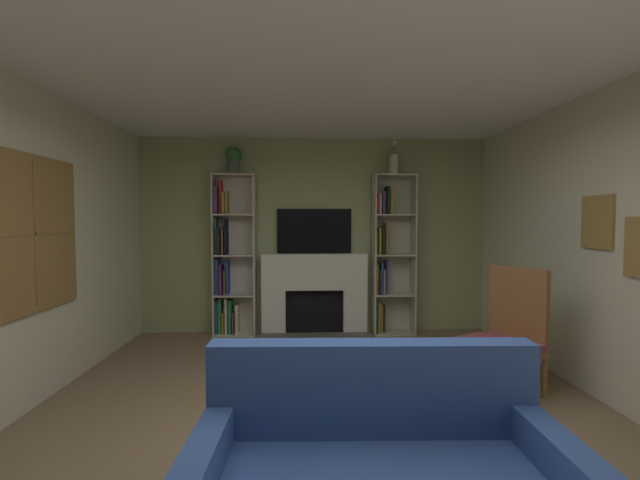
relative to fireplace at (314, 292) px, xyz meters
name	(u,v)px	position (x,y,z in m)	size (l,w,h in m)	color
ground_plane	(328,460)	(0.00, -3.13, -0.58)	(7.76, 7.76, 0.00)	#856B4F
wall_back_accent	(314,235)	(0.00, 0.14, 0.78)	(4.98, 0.06, 2.73)	#9BA874
ceiling	(329,32)	(0.00, -3.13, 2.17)	(4.98, 6.59, 0.06)	white
fireplace	(314,292)	(0.00, 0.00, 0.00)	(1.56, 0.50, 1.11)	white
tv	(314,231)	(0.00, 0.08, 0.84)	(1.04, 0.06, 0.62)	black
bookshelf_left	(230,261)	(-1.16, 0.00, 0.43)	(0.57, 0.28, 2.21)	beige
bookshelf_right	(388,255)	(1.03, -0.02, 0.52)	(0.57, 0.33, 2.21)	beige
potted_plant	(234,159)	(-1.10, -0.04, 1.83)	(0.22, 0.22, 0.37)	#515958
vase_with_flowers	(394,164)	(1.10, -0.04, 1.78)	(0.13, 0.13, 0.47)	silver
armchair	(504,334)	(1.68, -2.09, -0.05)	(0.83, 0.81, 1.14)	brown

